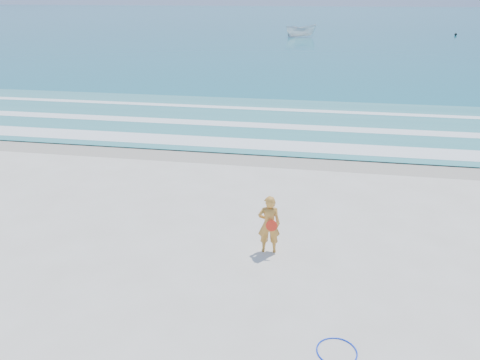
# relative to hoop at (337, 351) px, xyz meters

# --- Properties ---
(ground) EXTENTS (400.00, 400.00, 0.00)m
(ground) POSITION_rel_hoop_xyz_m (-3.16, 1.21, -0.01)
(ground) COLOR silver
(ground) RESTS_ON ground
(wet_sand) EXTENTS (400.00, 2.40, 0.00)m
(wet_sand) POSITION_rel_hoop_xyz_m (-3.16, 10.21, -0.01)
(wet_sand) COLOR #B2A893
(wet_sand) RESTS_ON ground
(ocean) EXTENTS (400.00, 190.00, 0.04)m
(ocean) POSITION_rel_hoop_xyz_m (-3.16, 106.21, 0.01)
(ocean) COLOR #19727F
(ocean) RESTS_ON ground
(shallow) EXTENTS (400.00, 10.00, 0.01)m
(shallow) POSITION_rel_hoop_xyz_m (-3.16, 15.21, 0.03)
(shallow) COLOR #59B7AD
(shallow) RESTS_ON ocean
(foam_near) EXTENTS (400.00, 1.40, 0.01)m
(foam_near) POSITION_rel_hoop_xyz_m (-3.16, 11.51, 0.04)
(foam_near) COLOR white
(foam_near) RESTS_ON shallow
(foam_mid) EXTENTS (400.00, 0.90, 0.01)m
(foam_mid) POSITION_rel_hoop_xyz_m (-3.16, 14.41, 0.04)
(foam_mid) COLOR white
(foam_mid) RESTS_ON shallow
(foam_far) EXTENTS (400.00, 0.60, 0.01)m
(foam_far) POSITION_rel_hoop_xyz_m (-3.16, 17.71, 0.04)
(foam_far) COLOR white
(foam_far) RESTS_ON shallow
(hoop) EXTENTS (0.92, 0.92, 0.03)m
(hoop) POSITION_rel_hoop_xyz_m (0.00, 0.00, 0.00)
(hoop) COLOR #0C34DB
(hoop) RESTS_ON ground
(boat) EXTENTS (4.52, 2.89, 1.63)m
(boat) POSITION_rel_hoop_xyz_m (-4.01, 60.49, 0.84)
(boat) COLOR white
(boat) RESTS_ON ocean
(buoy) EXTENTS (0.36, 0.36, 0.36)m
(buoy) POSITION_rel_hoop_xyz_m (17.40, 66.40, 0.21)
(buoy) COLOR black
(buoy) RESTS_ON ocean
(woman) EXTENTS (0.58, 0.43, 1.47)m
(woman) POSITION_rel_hoop_xyz_m (-1.60, 3.21, 0.72)
(woman) COLOR orange
(woman) RESTS_ON ground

